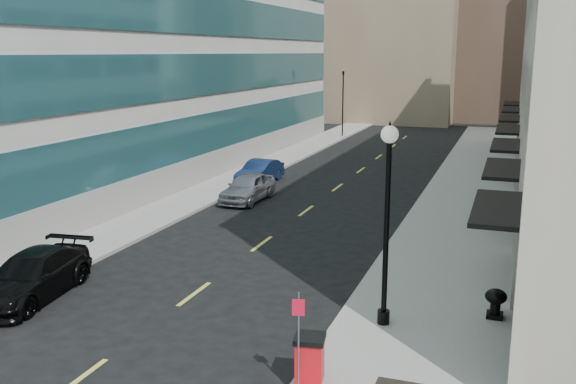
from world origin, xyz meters
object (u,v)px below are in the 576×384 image
Objects in this scene: traffic_signal at (343,75)px; car_black_pickup at (32,276)px; lamppost at (387,208)px; sign_post at (298,329)px; car_blue_sedan at (260,172)px; car_silver_sedan at (248,187)px; urn_planter at (496,300)px; trash_bin at (310,357)px.

traffic_signal is 1.38× the size of car_black_pickup.
lamppost reaches higher than sign_post.
lamppost is (11.20, -18.25, 2.89)m from car_blue_sedan.
traffic_signal is 22.89m from car_blue_sedan.
car_silver_sedan is at bearing -71.91° from car_blue_sedan.
car_silver_sedan is (1.20, 15.00, 0.02)m from car_black_pickup.
trash_bin is at bearing -126.69° from urn_planter.
sign_post is (10.10, -22.68, 1.01)m from car_blue_sedan.
car_blue_sedan is 4.83× the size of urn_planter.
traffic_signal is 2.88× the size of sign_post.
sign_post reaches higher than car_silver_sedan.
trash_bin is 1.10m from sign_post.
sign_post is (8.90, -18.01, 0.96)m from car_silver_sedan.
car_black_pickup is 2.08× the size of sign_post.
car_black_pickup is 11.64m from lamppost.
car_black_pickup is at bearing -172.77° from lamppost.
traffic_signal is at bearing 95.46° from car_silver_sedan.
car_blue_sedan is (-1.20, 4.68, -0.05)m from car_silver_sedan.
lamppost is at bearing -54.80° from car_blue_sedan.
car_black_pickup is 19.68m from car_blue_sedan.
traffic_signal reaches higher than car_black_pickup.
traffic_signal is 42.12m from urn_planter.
sign_post is at bearing -62.27° from car_silver_sedan.
car_black_pickup is at bearing -168.35° from urn_planter.
lamppost is 4.93m from sign_post.
car_blue_sedan is 0.72× the size of lamppost.
trash_bin is at bearing -104.47° from lamppost.
trash_bin is at bearing -20.59° from car_black_pickup.
car_blue_sedan is 3.67× the size of trash_bin.
lamppost is 2.41× the size of sign_post.
car_silver_sedan is 1.82× the size of sign_post.
sign_post is at bearing -124.69° from urn_planter.
car_black_pickup is 10.49m from trash_bin.
car_silver_sedan is 17.10m from lamppost.
lamppost is (10.00, -13.58, 2.83)m from car_silver_sedan.
urn_planter is at bearing -69.11° from traffic_signal.
car_black_pickup is 14.51m from urn_planter.
car_blue_sedan is at bearing -88.20° from traffic_signal.
lamppost is at bearing -73.66° from traffic_signal.
urn_planter is (14.21, 2.93, -0.05)m from car_black_pickup.
car_black_pickup is at bearing 149.57° from sign_post.
traffic_signal is 42.30m from car_black_pickup.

